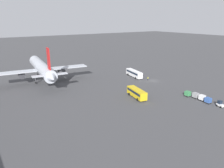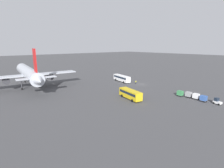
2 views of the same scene
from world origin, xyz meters
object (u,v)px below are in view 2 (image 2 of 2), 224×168
at_px(shuttle_bus_far, 130,94).
at_px(cargo_cart_grey, 189,94).
at_px(cargo_cart_white, 196,96).
at_px(shuttle_bus_near, 122,78).
at_px(cargo_cart_blue, 204,98).
at_px(worker_person, 136,82).
at_px(baggage_tug, 217,101).
at_px(cargo_cart_green, 180,93).
at_px(airplane, 29,73).

distance_m(shuttle_bus_far, cargo_cart_grey, 21.44).
bearing_deg(cargo_cart_white, cargo_cart_grey, -3.94).
bearing_deg(shuttle_bus_near, cargo_cart_blue, -171.77).
bearing_deg(worker_person, shuttle_bus_far, 127.10).
xyz_separation_m(shuttle_bus_far, worker_person, (14.79, -19.56, -1.07)).
xyz_separation_m(shuttle_bus_near, baggage_tug, (-45.64, 1.21, -1.02)).
distance_m(shuttle_bus_near, cargo_cart_grey, 36.11).
height_order(shuttle_bus_far, cargo_cart_green, shuttle_bus_far).
height_order(baggage_tug, cargo_cart_grey, baggage_tug).
xyz_separation_m(airplane, cargo_cart_grey, (-52.80, -39.34, -5.39)).
bearing_deg(cargo_cart_blue, cargo_cart_white, -13.45).
relative_size(shuttle_bus_near, cargo_cart_grey, 6.04).
xyz_separation_m(baggage_tug, cargo_cart_blue, (4.00, 0.67, 0.25)).
relative_size(cargo_cart_white, cargo_cart_grey, 1.00).
xyz_separation_m(airplane, worker_person, (-25.34, -41.62, -5.71)).
bearing_deg(shuttle_bus_near, cargo_cart_green, -172.47).
xyz_separation_m(airplane, cargo_cart_green, (-50.02, -38.45, -5.39)).
bearing_deg(cargo_cart_grey, cargo_cart_green, 17.73).
distance_m(shuttle_bus_far, worker_person, 24.55).
bearing_deg(cargo_cart_green, airplane, 37.55).
height_order(shuttle_bus_near, worker_person, shuttle_bus_near).
relative_size(shuttle_bus_near, baggage_tug, 4.76).
xyz_separation_m(cargo_cart_blue, cargo_cart_green, (8.33, 0.03, 0.00)).
bearing_deg(shuttle_bus_far, cargo_cart_white, -120.45).
xyz_separation_m(shuttle_bus_far, baggage_tug, (-22.22, -17.09, -1.00)).
distance_m(airplane, shuttle_bus_far, 46.03).
bearing_deg(airplane, cargo_cart_green, -135.75).
relative_size(shuttle_bus_far, baggage_tug, 4.07).
bearing_deg(worker_person, airplane, 58.66).
bearing_deg(cargo_cart_white, cargo_cart_blue, 166.55).
bearing_deg(baggage_tug, shuttle_bus_far, 50.51).
distance_m(shuttle_bus_far, cargo_cart_blue, 24.54).
relative_size(cargo_cart_grey, cargo_cart_green, 1.00).
bearing_deg(cargo_cart_green, cargo_cart_grey, -162.27).
height_order(baggage_tug, cargo_cart_blue, baggage_tug).
distance_m(airplane, cargo_cart_white, 68.20).
distance_m(worker_person, cargo_cart_green, 24.88).
height_order(airplane, baggage_tug, airplane).
distance_m(worker_person, cargo_cart_grey, 27.55).
xyz_separation_m(shuttle_bus_near, shuttle_bus_far, (-23.43, 18.30, -0.03)).
xyz_separation_m(shuttle_bus_near, cargo_cart_white, (-38.87, 1.21, -0.77)).
distance_m(cargo_cart_blue, cargo_cart_green, 8.33).
distance_m(shuttle_bus_far, cargo_cart_white, 23.05).
xyz_separation_m(airplane, cargo_cart_white, (-55.58, -39.15, -5.39)).
height_order(shuttle_bus_near, cargo_cart_white, shuttle_bus_near).
distance_m(shuttle_bus_near, worker_person, 8.79).
bearing_deg(baggage_tug, worker_person, 9.12).
xyz_separation_m(cargo_cart_blue, cargo_cart_grey, (5.55, -0.86, 0.00)).
distance_m(baggage_tug, worker_person, 37.09).
height_order(shuttle_bus_near, baggage_tug, shuttle_bus_near).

